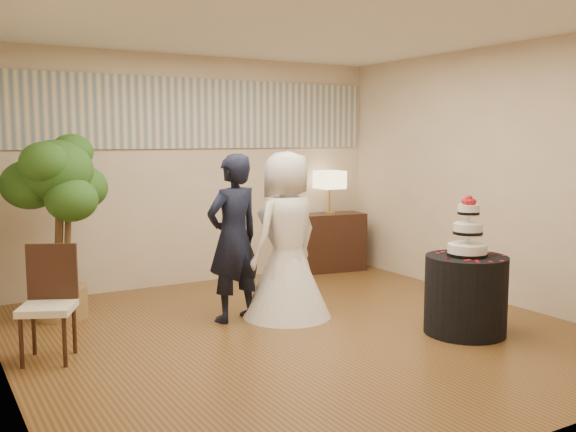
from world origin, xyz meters
TOP-DOWN VIEW (x-y plane):
  - floor at (0.00, 0.00)m, footprint 5.00×5.00m
  - ceiling at (0.00, 0.00)m, footprint 5.00×5.00m
  - wall_back at (0.00, 2.50)m, footprint 5.00×0.06m
  - wall_front at (0.00, -2.50)m, footprint 5.00×0.06m
  - wall_left at (-2.50, 0.00)m, footprint 0.06×5.00m
  - wall_right at (2.50, 0.00)m, footprint 0.06×5.00m
  - mural_border at (0.00, 2.48)m, footprint 4.90×0.02m
  - groom at (-0.34, 0.70)m, footprint 0.67×0.51m
  - bride at (0.18, 0.57)m, footprint 1.12×1.12m
  - cake_table at (1.32, -0.77)m, footprint 0.79×0.79m
  - wedding_cake at (1.32, -0.77)m, footprint 0.36×0.36m
  - console at (1.83, 2.23)m, footprint 1.00×0.56m
  - table_lamp at (1.83, 2.23)m, footprint 0.33×0.33m
  - ficus_tree at (-1.81, 1.65)m, footprint 1.08×1.08m
  - side_chair at (-2.15, 0.41)m, footprint 0.58×0.59m

SIDE VIEW (x-z plane):
  - floor at x=0.00m, z-range 0.00..0.00m
  - cake_table at x=1.32m, z-range 0.00..0.73m
  - console at x=1.83m, z-range 0.00..0.79m
  - side_chair at x=-2.15m, z-range 0.00..0.93m
  - groom at x=-0.34m, z-range 0.00..1.65m
  - bride at x=0.18m, z-range 0.00..1.67m
  - ficus_tree at x=-1.81m, z-range 0.00..1.89m
  - wedding_cake at x=1.32m, z-range 0.73..1.29m
  - table_lamp at x=1.83m, z-range 0.79..1.37m
  - wall_back at x=0.00m, z-range 0.00..2.80m
  - wall_front at x=0.00m, z-range 0.00..2.80m
  - wall_left at x=-2.50m, z-range 0.00..2.80m
  - wall_right at x=2.50m, z-range 0.00..2.80m
  - mural_border at x=0.00m, z-range 1.68..2.52m
  - ceiling at x=0.00m, z-range 2.80..2.80m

